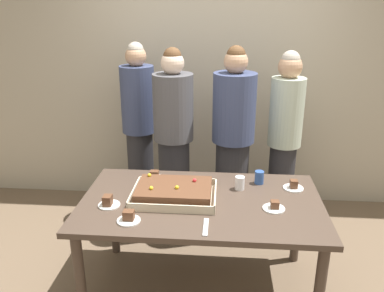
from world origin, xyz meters
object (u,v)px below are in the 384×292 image
object	(u,v)px
person_green_shirt_behind	(174,142)
cake_server_utensil	(206,227)
drink_cup_nearest	(240,183)
person_striped_tie_right	(233,142)
party_table	(201,211)
plated_slice_near_left	(108,202)
plated_slice_near_right	(293,186)
plated_slice_far_right	(274,207)
drink_cup_middle	(259,177)
person_serving_front	(139,129)
plated_slice_center_front	(155,176)
plated_slice_far_left	(129,218)
sheet_cake	(174,192)
person_far_right_suit	(284,138)

from	to	relation	value
person_green_shirt_behind	cake_server_utensil	bearing A→B (deg)	9.06
drink_cup_nearest	person_striped_tie_right	size ratio (longest dim) A/B	0.06
person_striped_tie_right	party_table	bearing A→B (deg)	11.89
cake_server_utensil	plated_slice_near_left	bearing A→B (deg)	161.72
plated_slice_near_left	plated_slice_near_right	xyz separation A→B (m)	(1.30, 0.37, -0.01)
party_table	person_striped_tie_right	xyz separation A→B (m)	(0.23, 0.85, 0.22)
plated_slice_near_right	plated_slice_far_right	size ratio (longest dim) A/B	1.00
drink_cup_middle	cake_server_utensil	world-z (taller)	drink_cup_middle
plated_slice_near_left	drink_cup_middle	xyz separation A→B (m)	(1.05, 0.45, 0.02)
person_serving_front	person_green_shirt_behind	size ratio (longest dim) A/B	1.01
plated_slice_center_front	drink_cup_nearest	distance (m)	0.67
plated_slice_near_left	person_striped_tie_right	xyz separation A→B (m)	(0.86, 0.98, 0.11)
party_table	plated_slice_near_right	xyz separation A→B (m)	(0.67, 0.24, 0.10)
drink_cup_middle	party_table	bearing A→B (deg)	-143.53
party_table	plated_slice_near_left	distance (m)	0.65
party_table	drink_cup_nearest	bearing A→B (deg)	36.31
plated_slice_near_right	drink_cup_nearest	world-z (taller)	drink_cup_nearest
plated_slice_near_right	plated_slice_far_left	size ratio (longest dim) A/B	1.00
plated_slice_center_front	person_serving_front	distance (m)	0.86
party_table	person_striped_tie_right	bearing A→B (deg)	74.82
plated_slice_far_left	person_green_shirt_behind	distance (m)	1.15
party_table	plated_slice_far_left	world-z (taller)	plated_slice_far_left
sheet_cake	person_serving_front	size ratio (longest dim) A/B	0.34
plated_slice_far_right	person_serving_front	bearing A→B (deg)	133.89
plated_slice_center_front	drink_cup_nearest	bearing A→B (deg)	-10.63
sheet_cake	person_striped_tie_right	world-z (taller)	person_striped_tie_right
drink_cup_nearest	person_striped_tie_right	world-z (taller)	person_striped_tie_right
sheet_cake	person_far_right_suit	world-z (taller)	person_far_right_suit
sheet_cake	plated_slice_near_right	xyz separation A→B (m)	(0.87, 0.22, -0.03)
person_green_shirt_behind	plated_slice_near_right	bearing A→B (deg)	51.79
plated_slice_near_left	plated_slice_near_right	size ratio (longest dim) A/B	1.00
sheet_cake	person_striped_tie_right	xyz separation A→B (m)	(0.42, 0.83, 0.09)
drink_cup_nearest	person_green_shirt_behind	xyz separation A→B (m)	(-0.57, 0.62, 0.09)
plated_slice_near_right	cake_server_utensil	distance (m)	0.86
cake_server_utensil	person_serving_front	bearing A→B (deg)	115.90
plated_slice_far_left	plated_slice_far_right	xyz separation A→B (m)	(0.94, 0.23, -0.01)
plated_slice_center_front	cake_server_utensil	xyz separation A→B (m)	(0.43, -0.68, -0.02)
plated_slice_far_right	plated_slice_far_left	bearing A→B (deg)	-166.16
sheet_cake	plated_slice_far_left	bearing A→B (deg)	-126.48
person_far_right_suit	person_green_shirt_behind	bearing A→B (deg)	-36.86
sheet_cake	person_striped_tie_right	bearing A→B (deg)	62.91
plated_slice_near_left	person_far_right_suit	world-z (taller)	person_far_right_suit
party_table	person_striped_tie_right	size ratio (longest dim) A/B	0.98
plated_slice_near_right	person_striped_tie_right	bearing A→B (deg)	126.23
plated_slice_near_right	person_far_right_suit	bearing A→B (deg)	87.98
plated_slice_far_right	person_striped_tie_right	size ratio (longest dim) A/B	0.09
plated_slice_near_right	drink_cup_middle	bearing A→B (deg)	163.11
cake_server_utensil	plated_slice_far_left	bearing A→B (deg)	175.48
plated_slice_near_left	cake_server_utensil	world-z (taller)	plated_slice_near_left
party_table	drink_cup_middle	world-z (taller)	drink_cup_middle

